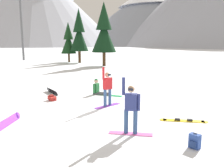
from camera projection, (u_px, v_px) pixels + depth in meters
name	position (u px, v px, depth m)	size (l,w,h in m)	color
ground_plane	(88.00, 121.00, 9.77)	(800.00, 800.00, 0.00)	white
snowboarder_foreground	(131.00, 108.00, 8.18)	(1.52, 0.30, 1.99)	pink
snowboarder_midground	(107.00, 88.00, 11.80)	(1.11, 1.38, 1.97)	#993FD8
snowboarder_background	(99.00, 89.00, 14.55)	(1.85, 0.83, 0.96)	#4C4C51
loose_snowboard_near_left	(52.00, 91.00, 14.83)	(1.32, 1.35, 0.27)	black
loose_snowboard_near_right	(184.00, 121.00, 9.70)	(1.91, 0.33, 0.09)	yellow
loose_snowboard_far_spare	(8.00, 121.00, 9.24)	(0.28, 1.80, 0.28)	#993FD8
backpack_red	(52.00, 98.00, 13.11)	(0.56, 0.54, 0.30)	red
backpack_blue	(195.00, 141.00, 7.21)	(0.38, 0.37, 0.47)	#2D4C9E
pine_tree_short	(104.00, 31.00, 31.03)	(3.20, 3.20, 8.23)	#472D19
pine_tree_broad	(79.00, 33.00, 35.81)	(2.75, 2.75, 8.05)	#472D19
pine_tree_slender	(68.00, 40.00, 37.14)	(2.36, 2.36, 6.16)	#472D19
ski_lift_tower	(21.00, 24.00, 40.57)	(3.63, 0.36, 10.81)	#595B60
peak_east_ridge	(37.00, 4.00, 178.40)	(123.28, 123.28, 58.33)	#B2B7C6
peak_west_ridge	(157.00, 13.00, 205.52)	(146.18, 146.18, 53.02)	#8C93A3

